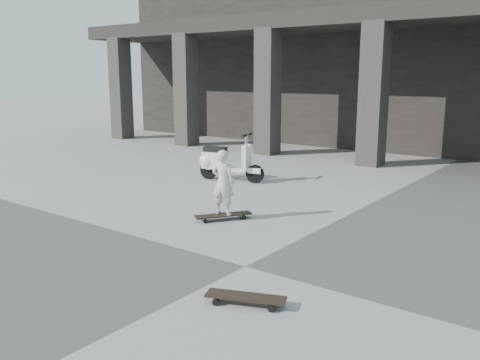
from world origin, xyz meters
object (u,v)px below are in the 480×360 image
Objects in this scene: longboard at (223,215)px; scooter at (221,161)px; skateboard_spare at (246,298)px; child at (223,182)px.

scooter reaches higher than longboard.
scooter is (-2.27, 2.73, 0.38)m from longboard.
skateboard_spare reaches higher than longboard.
skateboard_spare is (2.35, -2.53, 0.00)m from longboard.
scooter is (-4.63, 5.26, 0.38)m from skateboard_spare.
skateboard_spare is 3.51m from child.
scooter is (-2.27, 2.73, -0.22)m from child.
longboard is 0.60× the size of scooter.
longboard is 1.05× the size of skateboard_spare.
child reaches higher than longboard.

